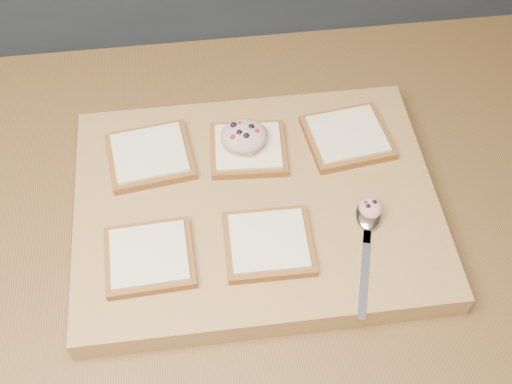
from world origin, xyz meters
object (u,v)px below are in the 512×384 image
Objects in this scene: cutting_board at (256,206)px; tuna_salad_dollop at (244,136)px; bread_far_center at (248,149)px; spoon at (368,222)px.

tuna_salad_dollop reaches higher than cutting_board.
bread_far_center reaches higher than cutting_board.
cutting_board is at bearing 156.39° from spoon.
bread_far_center is at bearing -44.08° from tuna_salad_dollop.
spoon reaches higher than cutting_board.
spoon is at bearing -45.27° from bread_far_center.
tuna_salad_dollop is (-0.01, 0.09, 0.05)m from cutting_board.
bread_far_center is at bearing 134.73° from spoon.
spoon is (0.15, -0.15, -0.03)m from tuna_salad_dollop.
cutting_board is at bearing -89.32° from bread_far_center.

